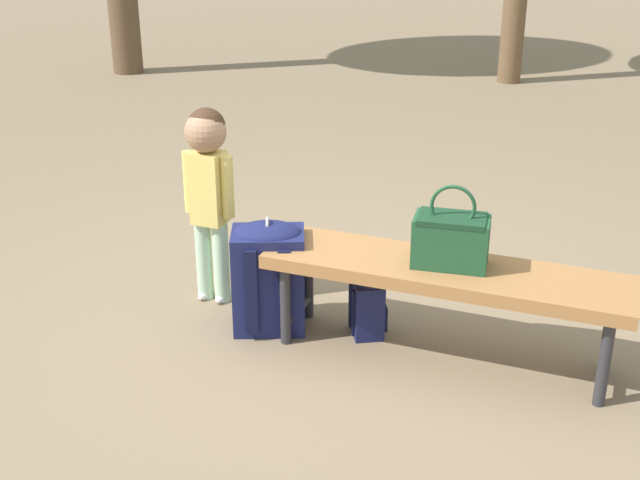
{
  "coord_description": "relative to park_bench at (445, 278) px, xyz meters",
  "views": [
    {
      "loc": [
        -1.12,
        3.38,
        1.98
      ],
      "look_at": [
        0.01,
        -0.03,
        0.45
      ],
      "focal_mm": 47.27,
      "sensor_mm": 36.0,
      "label": 1
    }
  ],
  "objects": [
    {
      "name": "backpack_small",
      "position": [
        0.37,
        -0.1,
        -0.24
      ],
      "size": [
        0.21,
        0.23,
        0.31
      ],
      "color": "#191E4C",
      "rests_on": "ground"
    },
    {
      "name": "ground_plane",
      "position": [
        0.6,
        -0.07,
        -0.39
      ],
      "size": [
        40.0,
        40.0,
        0.0
      ],
      "primitive_type": "plane",
      "color": "#7F6B51",
      "rests_on": "ground"
    },
    {
      "name": "handbag",
      "position": [
        -0.01,
        -0.01,
        0.18
      ],
      "size": [
        0.33,
        0.2,
        0.37
      ],
      "color": "#1E4C2D",
      "rests_on": "park_bench"
    },
    {
      "name": "park_bench",
      "position": [
        0.0,
        0.0,
        0.0
      ],
      "size": [
        1.62,
        0.48,
        0.45
      ],
      "color": "#9E6B3D",
      "rests_on": "ground"
    },
    {
      "name": "child_standing",
      "position": [
        1.21,
        -0.2,
        0.28
      ],
      "size": [
        0.27,
        0.2,
        1.0
      ],
      "color": "#B2D8B2",
      "rests_on": "ground"
    },
    {
      "name": "backpack_large",
      "position": [
        0.83,
        -0.02,
        -0.11
      ],
      "size": [
        0.4,
        0.36,
        0.57
      ],
      "color": "#191E4C",
      "rests_on": "ground"
    }
  ]
}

